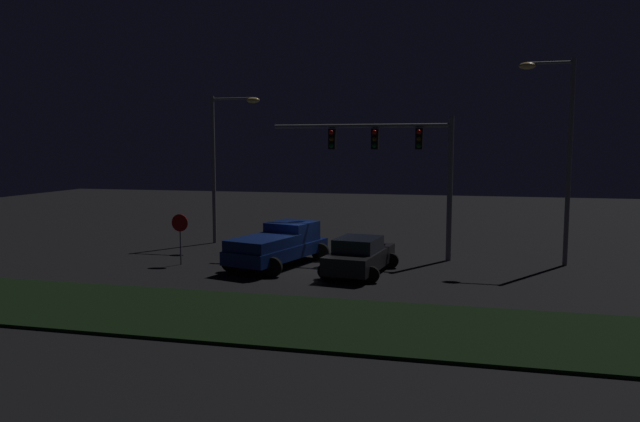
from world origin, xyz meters
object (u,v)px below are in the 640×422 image
at_px(traffic_signal_gantry, 396,152).
at_px(pickup_truck, 280,243).
at_px(stop_sign, 180,229).
at_px(street_lamp_left, 223,151).
at_px(street_lamp_right, 560,139).
at_px(car_sedan, 360,256).

bearing_deg(traffic_signal_gantry, pickup_truck, -148.54).
height_order(traffic_signal_gantry, stop_sign, traffic_signal_gantry).
height_order(street_lamp_left, street_lamp_right, street_lamp_right).
bearing_deg(stop_sign, street_lamp_right, 13.30).
xyz_separation_m(street_lamp_right, stop_sign, (-15.93, -3.76, -3.91)).
height_order(pickup_truck, street_lamp_right, street_lamp_right).
distance_m(pickup_truck, street_lamp_right, 12.82).
xyz_separation_m(pickup_truck, traffic_signal_gantry, (4.66, 2.85, 3.90)).
bearing_deg(pickup_truck, car_sedan, -87.37).
bearing_deg(street_lamp_right, car_sedan, -154.87).
bearing_deg(pickup_truck, stop_sign, 117.10).
relative_size(pickup_truck, street_lamp_right, 0.65).
relative_size(car_sedan, traffic_signal_gantry, 0.55).
distance_m(car_sedan, traffic_signal_gantry, 5.66).
bearing_deg(street_lamp_right, traffic_signal_gantry, -179.58).
relative_size(pickup_truck, stop_sign, 2.57).
bearing_deg(street_lamp_left, street_lamp_right, -7.55).
distance_m(pickup_truck, stop_sign, 4.39).
height_order(street_lamp_left, stop_sign, street_lamp_left).
xyz_separation_m(car_sedan, street_lamp_left, (-8.35, 5.92, 4.21)).
height_order(car_sedan, street_lamp_right, street_lamp_right).
distance_m(car_sedan, street_lamp_right, 10.02).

